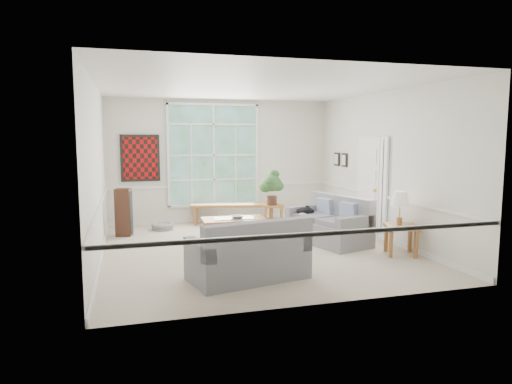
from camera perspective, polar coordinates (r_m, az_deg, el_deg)
floor at (r=8.66m, az=-0.28°, el=-7.12°), size 5.50×6.00×0.01m
ceiling at (r=8.46m, az=-0.29°, el=13.05°), size 5.50×6.00×0.02m
wall_back at (r=11.34m, az=-4.35°, el=3.88°), size 5.50×0.02×3.00m
wall_front at (r=5.61m, az=7.94°, el=0.76°), size 5.50×0.02×3.00m
wall_left at (r=8.14m, az=-19.30°, el=2.33°), size 0.02×6.00×3.00m
wall_right at (r=9.54m, az=15.87°, el=3.07°), size 0.02×6.00×3.00m
window_back at (r=11.26m, az=-5.32°, el=4.61°), size 2.30×0.08×2.40m
entry_door at (r=10.07m, az=13.81°, el=0.75°), size 0.08×0.90×2.10m
door_sidelight at (r=9.52m, az=15.69°, el=0.95°), size 0.08×0.26×1.90m
wall_art at (r=11.07m, az=-14.27°, el=4.13°), size 0.90×0.06×1.10m
wall_frame_near at (r=11.04m, az=10.94°, el=3.95°), size 0.04×0.26×0.32m
wall_frame_far at (r=11.40m, az=10.03°, el=4.06°), size 0.04×0.26×0.32m
loveseat_right at (r=9.16m, az=8.99°, el=-3.44°), size 1.32×1.89×0.92m
loveseat_front at (r=6.78m, az=-1.00°, el=-7.06°), size 1.84×1.22×0.92m
coffee_table at (r=9.22m, az=-2.78°, el=-4.75°), size 1.28×0.73×0.47m
pewter_bowl at (r=9.15m, az=-2.37°, el=-3.09°), size 0.35×0.35×0.08m
window_bench at (r=11.05m, az=-2.83°, el=-2.77°), size 2.09×0.88×0.48m
end_table at (r=11.01m, az=2.20°, el=-2.81°), size 0.60×0.60×0.48m
houseplant at (r=10.86m, az=1.99°, el=0.60°), size 0.69×0.69×0.85m
side_table at (r=8.56m, az=17.63°, el=-5.72°), size 0.69×0.69×0.54m
table_lamp at (r=8.46m, az=17.54°, el=-1.93°), size 0.48×0.48×0.60m
pet_bed at (r=10.60m, az=-11.59°, el=-4.23°), size 0.59×0.59×0.15m
floor_speaker at (r=10.06m, az=-16.22°, el=-2.45°), size 0.37×0.33×1.01m
cat at (r=9.54m, az=6.19°, el=-2.37°), size 0.46×0.40×0.18m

